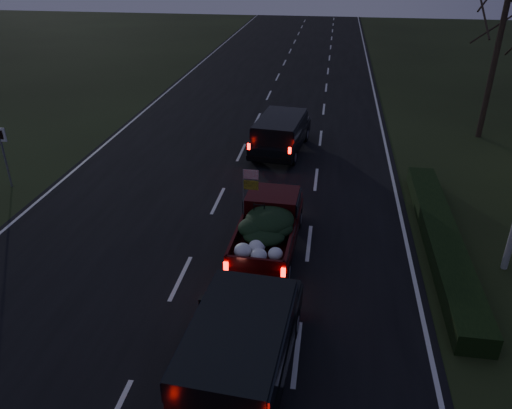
% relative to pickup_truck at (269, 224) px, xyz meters
% --- Properties ---
extents(ground, '(120.00, 120.00, 0.00)m').
position_rel_pickup_truck_xyz_m(ground, '(-2.32, -2.00, -0.90)').
color(ground, black).
rests_on(ground, ground).
extents(road_asphalt, '(14.00, 120.00, 0.02)m').
position_rel_pickup_truck_xyz_m(road_asphalt, '(-2.32, -2.00, -0.89)').
color(road_asphalt, black).
rests_on(road_asphalt, ground).
extents(hedge_row, '(1.00, 10.00, 0.60)m').
position_rel_pickup_truck_xyz_m(hedge_row, '(5.48, 1.00, -0.60)').
color(hedge_row, black).
rests_on(hedge_row, ground).
extents(route_sign, '(0.55, 0.08, 2.50)m').
position_rel_pickup_truck_xyz_m(route_sign, '(-10.82, 3.00, 0.76)').
color(route_sign, gray).
rests_on(route_sign, ground).
extents(bare_tree_far, '(3.60, 3.60, 7.00)m').
position_rel_pickup_truck_xyz_m(bare_tree_far, '(9.18, 12.00, 4.33)').
color(bare_tree_far, black).
rests_on(bare_tree_far, ground).
extents(pickup_truck, '(1.90, 4.64, 2.41)m').
position_rel_pickup_truck_xyz_m(pickup_truck, '(0.00, 0.00, 0.00)').
color(pickup_truck, '#340708').
rests_on(pickup_truck, ground).
extents(lead_suv, '(2.50, 4.95, 1.37)m').
position_rel_pickup_truck_xyz_m(lead_suv, '(-0.54, 8.41, 0.13)').
color(lead_suv, black).
rests_on(lead_suv, ground).
extents(rear_suv, '(2.37, 5.04, 1.41)m').
position_rel_pickup_truck_xyz_m(rear_suv, '(0.10, -5.55, 0.17)').
color(rear_suv, black).
rests_on(rear_suv, ground).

